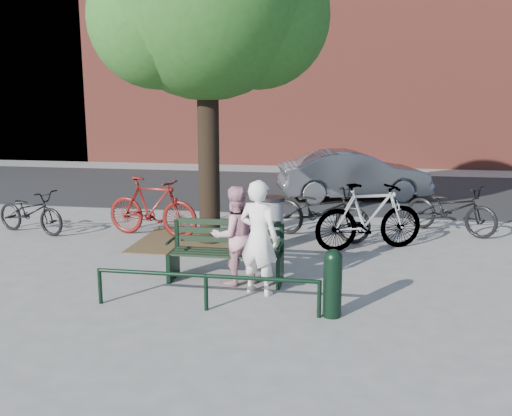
% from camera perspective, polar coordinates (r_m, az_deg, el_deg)
% --- Properties ---
extents(ground, '(90.00, 90.00, 0.00)m').
position_cam_1_polar(ground, '(8.87, -3.03, -7.33)').
color(ground, gray).
rests_on(ground, ground).
extents(dirt_pit, '(2.40, 2.00, 0.02)m').
position_cam_1_polar(dirt_pit, '(11.14, -5.60, -3.36)').
color(dirt_pit, brown).
rests_on(dirt_pit, ground).
extents(road, '(40.00, 7.00, 0.01)m').
position_cam_1_polar(road, '(17.03, 3.18, 1.87)').
color(road, black).
rests_on(road, ground).
extents(townhouse_row, '(45.00, 4.00, 14.00)m').
position_cam_1_polar(townhouse_row, '(24.48, 5.87, 19.45)').
color(townhouse_row, brown).
rests_on(townhouse_row, ground).
extents(park_bench, '(1.74, 0.54, 0.97)m').
position_cam_1_polar(park_bench, '(8.80, -2.95, -4.21)').
color(park_bench, black).
rests_on(park_bench, ground).
extents(guard_railing, '(3.06, 0.06, 0.51)m').
position_cam_1_polar(guard_railing, '(7.64, -5.03, -7.32)').
color(guard_railing, black).
rests_on(guard_railing, ground).
extents(street_tree, '(4.20, 3.80, 6.50)m').
position_cam_1_polar(street_tree, '(10.82, -4.71, 19.77)').
color(street_tree, black).
rests_on(street_tree, ground).
extents(person_left, '(0.71, 0.59, 1.66)m').
position_cam_1_polar(person_left, '(8.13, 0.27, -2.96)').
color(person_left, white).
rests_on(person_left, ground).
extents(person_right, '(0.92, 0.88, 1.50)m').
position_cam_1_polar(person_right, '(8.57, -2.16, -2.76)').
color(person_right, '#C38694').
rests_on(person_right, ground).
extents(bollard, '(0.24, 0.24, 0.90)m').
position_cam_1_polar(bollard, '(7.45, 7.67, -7.22)').
color(bollard, black).
rests_on(bollard, ground).
extents(litter_bin, '(0.48, 0.48, 0.97)m').
position_cam_1_polar(litter_bin, '(10.56, 1.59, -1.45)').
color(litter_bin, gray).
rests_on(litter_bin, ground).
extents(bicycle_a, '(1.82, 1.05, 0.90)m').
position_cam_1_polar(bicycle_a, '(12.58, -21.62, -0.34)').
color(bicycle_a, black).
rests_on(bicycle_a, ground).
extents(bicycle_b, '(2.07, 0.94, 1.20)m').
position_cam_1_polar(bicycle_b, '(11.60, -10.35, 0.10)').
color(bicycle_b, '#520E0B').
rests_on(bicycle_b, ground).
extents(bicycle_c, '(2.27, 1.49, 1.13)m').
position_cam_1_polar(bicycle_c, '(11.31, 6.36, -0.27)').
color(bicycle_c, black).
rests_on(bicycle_c, ground).
extents(bicycle_d, '(2.14, 1.34, 1.25)m').
position_cam_1_polar(bicycle_d, '(10.63, 11.25, -0.85)').
color(bicycle_d, gray).
rests_on(bicycle_d, ground).
extents(bicycle_e, '(2.00, 1.62, 1.02)m').
position_cam_1_polar(bicycle_e, '(12.36, 18.89, -0.07)').
color(bicycle_e, black).
rests_on(bicycle_e, ground).
extents(parked_car, '(4.24, 2.42, 1.32)m').
position_cam_1_polar(parked_car, '(15.61, 9.76, 3.26)').
color(parked_car, slate).
rests_on(parked_car, ground).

